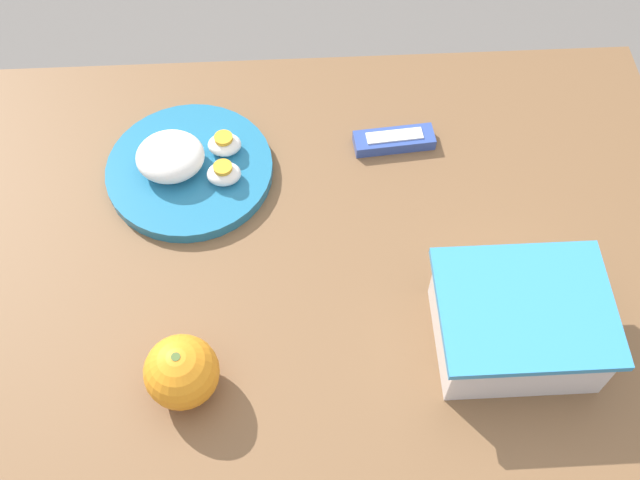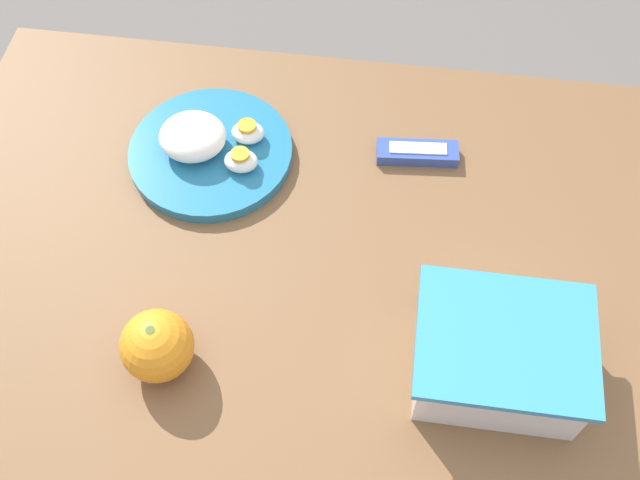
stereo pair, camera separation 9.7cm
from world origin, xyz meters
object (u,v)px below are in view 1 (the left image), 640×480
at_px(food_container, 517,325).
at_px(candy_bar, 394,140).
at_px(orange_fruit, 182,372).
at_px(rice_plate, 187,166).

height_order(food_container, candy_bar, food_container).
bearing_deg(orange_fruit, candy_bar, -128.41).
bearing_deg(candy_bar, food_container, 109.20).
bearing_deg(food_container, orange_fruit, 5.76).
relative_size(orange_fruit, candy_bar, 0.73).
height_order(food_container, orange_fruit, food_container).
height_order(orange_fruit, candy_bar, orange_fruit).
bearing_deg(candy_bar, rice_plate, 7.62).
height_order(orange_fruit, rice_plate, orange_fruit).
bearing_deg(candy_bar, orange_fruit, 51.59).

